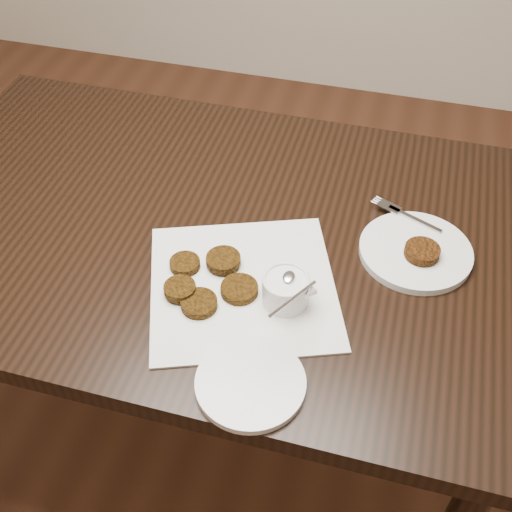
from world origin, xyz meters
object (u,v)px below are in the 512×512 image
Objects in this scene: napkin at (243,286)px; plate_empty at (250,383)px; plate_with_patty at (416,248)px; sauce_ramekin at (286,278)px; table at (214,337)px.

napkin is 0.21m from plate_empty.
plate_with_patty is at bearing 58.57° from plate_empty.
plate_with_patty is (0.21, 0.18, -0.05)m from sauce_ramekin.
table is at bearing 130.02° from napkin.
napkin is at bearing 109.46° from plate_empty.
plate_empty is (-0.01, -0.18, -0.06)m from sauce_ramekin.
table is 6.18× the size of plate_with_patty.
sauce_ramekin reaches higher than napkin.
table is 3.98× the size of napkin.
plate_with_patty is 1.21× the size of plate_empty.
napkin is at bearing -150.31° from plate_with_patty.
plate_empty is at bearing -70.54° from napkin.
napkin is 0.10m from sauce_ramekin.
sauce_ramekin is 0.19m from plate_empty.
table is at bearing -177.03° from plate_with_patty.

